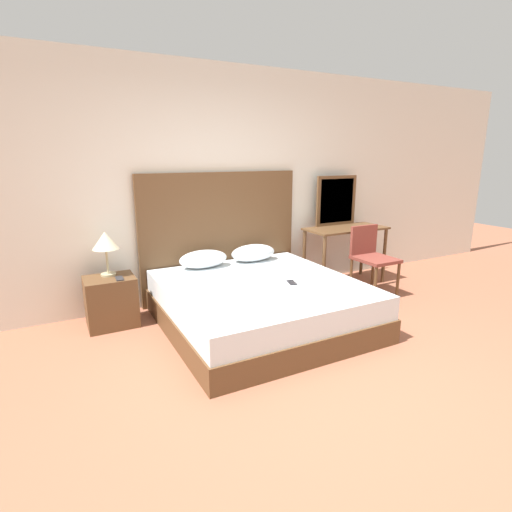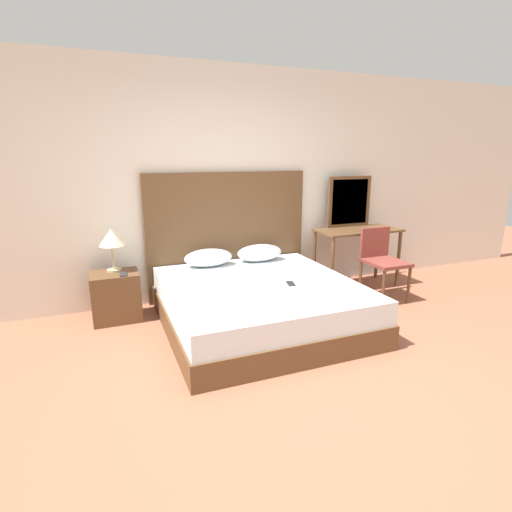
# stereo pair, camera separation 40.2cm
# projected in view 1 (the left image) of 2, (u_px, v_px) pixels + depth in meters

# --- Properties ---
(ground_plane) EXTENTS (16.00, 16.00, 0.00)m
(ground_plane) POSITION_uv_depth(u_px,v_px,m) (328.00, 392.00, 2.94)
(ground_plane) COLOR #9E5B42
(wall_back) EXTENTS (10.00, 0.06, 2.70)m
(wall_back) POSITION_uv_depth(u_px,v_px,m) (207.00, 186.00, 4.65)
(wall_back) COLOR silver
(wall_back) RESTS_ON ground_plane
(bed) EXTENTS (1.87, 1.95, 0.46)m
(bed) POSITION_uv_depth(u_px,v_px,m) (260.00, 304.00, 4.06)
(bed) COLOR brown
(bed) RESTS_ON ground_plane
(headboard) EXTENTS (1.97, 0.05, 1.51)m
(headboard) POSITION_uv_depth(u_px,v_px,m) (221.00, 236.00, 4.79)
(headboard) COLOR brown
(headboard) RESTS_ON ground_plane
(pillow_left) EXTENTS (0.56, 0.30, 0.20)m
(pillow_left) POSITION_uv_depth(u_px,v_px,m) (203.00, 259.00, 4.50)
(pillow_left) COLOR silver
(pillow_left) RESTS_ON bed
(pillow_right) EXTENTS (0.56, 0.30, 0.20)m
(pillow_right) POSITION_uv_depth(u_px,v_px,m) (253.00, 253.00, 4.78)
(pillow_right) COLOR silver
(pillow_right) RESTS_ON bed
(phone_on_bed) EXTENTS (0.10, 0.16, 0.01)m
(phone_on_bed) POSITION_uv_depth(u_px,v_px,m) (292.00, 283.00, 3.98)
(phone_on_bed) COLOR #232328
(phone_on_bed) RESTS_ON bed
(nightstand) EXTENTS (0.48, 0.39, 0.51)m
(nightstand) POSITION_uv_depth(u_px,v_px,m) (111.00, 302.00, 4.04)
(nightstand) COLOR brown
(nightstand) RESTS_ON ground_plane
(table_lamp) EXTENTS (0.26, 0.26, 0.45)m
(table_lamp) POSITION_uv_depth(u_px,v_px,m) (105.00, 242.00, 3.97)
(table_lamp) COLOR tan
(table_lamp) RESTS_ON nightstand
(phone_on_nightstand) EXTENTS (0.08, 0.15, 0.01)m
(phone_on_nightstand) POSITION_uv_depth(u_px,v_px,m) (119.00, 278.00, 3.93)
(phone_on_nightstand) COLOR #232328
(phone_on_nightstand) RESTS_ON nightstand
(vanity_desk) EXTENTS (1.09, 0.51, 0.77)m
(vanity_desk) POSITION_uv_depth(u_px,v_px,m) (346.00, 237.00, 5.29)
(vanity_desk) COLOR brown
(vanity_desk) RESTS_ON ground_plane
(vanity_mirror) EXTENTS (0.64, 0.03, 0.66)m
(vanity_mirror) POSITION_uv_depth(u_px,v_px,m) (336.00, 201.00, 5.37)
(vanity_mirror) COLOR brown
(vanity_mirror) RESTS_ON vanity_desk
(chair) EXTENTS (0.43, 0.49, 0.85)m
(chair) POSITION_uv_depth(u_px,v_px,m) (371.00, 255.00, 4.93)
(chair) COLOR brown
(chair) RESTS_ON ground_plane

